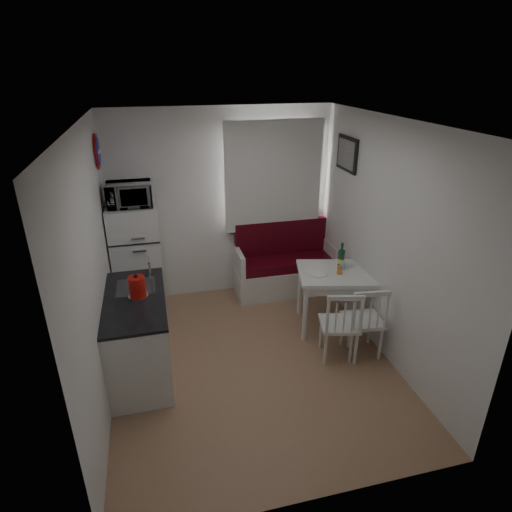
{
  "coord_description": "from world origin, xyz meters",
  "views": [
    {
      "loc": [
        -0.9,
        -3.81,
        3.07
      ],
      "look_at": [
        0.17,
        0.5,
        1.07
      ],
      "focal_mm": 30.0,
      "sensor_mm": 36.0,
      "label": 1
    }
  ],
  "objects_px": {
    "kitchen_counter": "(139,334)",
    "wine_bottle": "(341,256)",
    "fridge": "(138,261)",
    "bench": "(284,269)",
    "microwave": "(129,194)",
    "kettle": "(137,287)",
    "chair_right": "(368,315)",
    "dining_table": "(341,278)",
    "chair_left": "(344,319)"
  },
  "relations": [
    {
      "from": "bench",
      "to": "dining_table",
      "type": "xyz_separation_m",
      "value": [
        0.37,
        -1.07,
        0.34
      ]
    },
    {
      "from": "kitchen_counter",
      "to": "wine_bottle",
      "type": "bearing_deg",
      "value": 8.95
    },
    {
      "from": "kitchen_counter",
      "to": "kettle",
      "type": "distance_m",
      "value": 0.58
    },
    {
      "from": "kitchen_counter",
      "to": "chair_left",
      "type": "relative_size",
      "value": 2.69
    },
    {
      "from": "kitchen_counter",
      "to": "fridge",
      "type": "height_order",
      "value": "fridge"
    },
    {
      "from": "bench",
      "to": "wine_bottle",
      "type": "xyz_separation_m",
      "value": [
        0.41,
        -0.97,
        0.59
      ]
    },
    {
      "from": "bench",
      "to": "chair_right",
      "type": "relative_size",
      "value": 3.0
    },
    {
      "from": "dining_table",
      "to": "fridge",
      "type": "relative_size",
      "value": 0.78
    },
    {
      "from": "fridge",
      "to": "bench",
      "type": "bearing_deg",
      "value": 3.21
    },
    {
      "from": "fridge",
      "to": "chair_left",
      "type": "bearing_deg",
      "value": -37.02
    },
    {
      "from": "kitchen_counter",
      "to": "wine_bottle",
      "type": "relative_size",
      "value": 4.0
    },
    {
      "from": "fridge",
      "to": "chair_right",
      "type": "bearing_deg",
      "value": -33.7
    },
    {
      "from": "fridge",
      "to": "wine_bottle",
      "type": "relative_size",
      "value": 4.55
    },
    {
      "from": "wine_bottle",
      "to": "fridge",
      "type": "bearing_deg",
      "value": 160.54
    },
    {
      "from": "wine_bottle",
      "to": "chair_right",
      "type": "bearing_deg",
      "value": -90.0
    },
    {
      "from": "dining_table",
      "to": "bench",
      "type": "bearing_deg",
      "value": 122.93
    },
    {
      "from": "chair_left",
      "to": "wine_bottle",
      "type": "bearing_deg",
      "value": 82.42
    },
    {
      "from": "dining_table",
      "to": "chair_right",
      "type": "bearing_deg",
      "value": -73.52
    },
    {
      "from": "wine_bottle",
      "to": "chair_left",
      "type": "bearing_deg",
      "value": -110.34
    },
    {
      "from": "bench",
      "to": "kettle",
      "type": "xyz_separation_m",
      "value": [
        -1.99,
        -1.38,
        0.69
      ]
    },
    {
      "from": "dining_table",
      "to": "wine_bottle",
      "type": "xyz_separation_m",
      "value": [
        0.03,
        0.1,
        0.25
      ]
    },
    {
      "from": "kitchen_counter",
      "to": "microwave",
      "type": "distance_m",
      "value": 1.69
    },
    {
      "from": "chair_right",
      "to": "bench",
      "type": "bearing_deg",
      "value": 110.01
    },
    {
      "from": "chair_right",
      "to": "microwave",
      "type": "distance_m",
      "value": 3.09
    },
    {
      "from": "kitchen_counter",
      "to": "chair_right",
      "type": "height_order",
      "value": "kitchen_counter"
    },
    {
      "from": "kitchen_counter",
      "to": "bench",
      "type": "distance_m",
      "value": 2.46
    },
    {
      "from": "bench",
      "to": "kettle",
      "type": "relative_size",
      "value": 5.44
    },
    {
      "from": "chair_left",
      "to": "dining_table",
      "type": "bearing_deg",
      "value": 82.04
    },
    {
      "from": "chair_right",
      "to": "kettle",
      "type": "relative_size",
      "value": 1.81
    },
    {
      "from": "chair_right",
      "to": "fridge",
      "type": "xyz_separation_m",
      "value": [
        -2.43,
        1.62,
        0.2
      ]
    },
    {
      "from": "bench",
      "to": "wine_bottle",
      "type": "distance_m",
      "value": 1.21
    },
    {
      "from": "chair_right",
      "to": "wine_bottle",
      "type": "distance_m",
      "value": 0.85
    },
    {
      "from": "kitchen_counter",
      "to": "kettle",
      "type": "xyz_separation_m",
      "value": [
        0.05,
        -0.02,
        0.58
      ]
    },
    {
      "from": "bench",
      "to": "microwave",
      "type": "relative_size",
      "value": 2.76
    },
    {
      "from": "kitchen_counter",
      "to": "microwave",
      "type": "height_order",
      "value": "microwave"
    },
    {
      "from": "kitchen_counter",
      "to": "chair_right",
      "type": "xyz_separation_m",
      "value": [
        2.45,
        -0.38,
        0.1
      ]
    },
    {
      "from": "microwave",
      "to": "bench",
      "type": "bearing_deg",
      "value": 4.62
    },
    {
      "from": "chair_right",
      "to": "dining_table",
      "type": "bearing_deg",
      "value": 99.61
    },
    {
      "from": "microwave",
      "to": "kettle",
      "type": "bearing_deg",
      "value": -88.59
    },
    {
      "from": "bench",
      "to": "fridge",
      "type": "height_order",
      "value": "fridge"
    },
    {
      "from": "kitchen_counter",
      "to": "kettle",
      "type": "height_order",
      "value": "kettle"
    },
    {
      "from": "dining_table",
      "to": "fridge",
      "type": "distance_m",
      "value": 2.58
    },
    {
      "from": "bench",
      "to": "wine_bottle",
      "type": "bearing_deg",
      "value": -67.33
    },
    {
      "from": "chair_right",
      "to": "kettle",
      "type": "distance_m",
      "value": 2.47
    },
    {
      "from": "kitchen_counter",
      "to": "bench",
      "type": "relative_size",
      "value": 0.92
    },
    {
      "from": "chair_right",
      "to": "kettle",
      "type": "xyz_separation_m",
      "value": [
        -2.4,
        0.35,
        0.48
      ]
    },
    {
      "from": "fridge",
      "to": "kettle",
      "type": "height_order",
      "value": "fridge"
    },
    {
      "from": "chair_right",
      "to": "wine_bottle",
      "type": "relative_size",
      "value": 1.45
    },
    {
      "from": "kettle",
      "to": "wine_bottle",
      "type": "xyz_separation_m",
      "value": [
        2.4,
        0.41,
        -0.1
      ]
    },
    {
      "from": "kitchen_counter",
      "to": "chair_right",
      "type": "relative_size",
      "value": 2.75
    }
  ]
}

